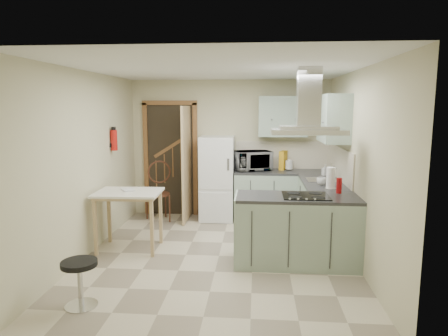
# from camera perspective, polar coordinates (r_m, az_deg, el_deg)

# --- Properties ---
(floor) EXTENTS (4.20, 4.20, 0.00)m
(floor) POSITION_cam_1_polar(r_m,az_deg,el_deg) (5.60, -0.73, -12.43)
(floor) COLOR #C3B598
(floor) RESTS_ON ground
(ceiling) EXTENTS (4.20, 4.20, 0.00)m
(ceiling) POSITION_cam_1_polar(r_m,az_deg,el_deg) (5.24, -0.78, 13.98)
(ceiling) COLOR silver
(ceiling) RESTS_ON back_wall
(back_wall) EXTENTS (3.60, 0.00, 3.60)m
(back_wall) POSITION_cam_1_polar(r_m,az_deg,el_deg) (7.35, 0.80, 2.74)
(back_wall) COLOR beige
(back_wall) RESTS_ON floor
(left_wall) EXTENTS (0.00, 4.20, 4.20)m
(left_wall) POSITION_cam_1_polar(r_m,az_deg,el_deg) (5.73, -18.97, 0.53)
(left_wall) COLOR beige
(left_wall) RESTS_ON floor
(right_wall) EXTENTS (0.00, 4.20, 4.20)m
(right_wall) POSITION_cam_1_polar(r_m,az_deg,el_deg) (5.41, 18.59, 0.08)
(right_wall) COLOR beige
(right_wall) RESTS_ON floor
(doorway) EXTENTS (1.10, 0.12, 2.10)m
(doorway) POSITION_cam_1_polar(r_m,az_deg,el_deg) (7.50, -7.63, 1.25)
(doorway) COLOR brown
(doorway) RESTS_ON floor
(fridge) EXTENTS (0.60, 0.60, 1.50)m
(fridge) POSITION_cam_1_polar(r_m,az_deg,el_deg) (7.14, -0.97, -1.49)
(fridge) COLOR white
(fridge) RESTS_ON floor
(counter_back) EXTENTS (1.08, 0.60, 0.90)m
(counter_back) POSITION_cam_1_polar(r_m,az_deg,el_deg) (7.17, 5.90, -3.94)
(counter_back) COLOR #9EB2A0
(counter_back) RESTS_ON floor
(counter_right) EXTENTS (0.60, 1.95, 0.90)m
(counter_right) POSITION_cam_1_polar(r_m,az_deg,el_deg) (6.59, 13.38, -5.28)
(counter_right) COLOR #9EB2A0
(counter_right) RESTS_ON floor
(splashback) EXTENTS (1.68, 0.02, 0.50)m
(splashback) POSITION_cam_1_polar(r_m,az_deg,el_deg) (7.35, 8.29, 1.87)
(splashback) COLOR beige
(splashback) RESTS_ON counter_back
(wall_cabinet_back) EXTENTS (0.85, 0.35, 0.70)m
(wall_cabinet_back) POSITION_cam_1_polar(r_m,az_deg,el_deg) (7.13, 8.41, 7.30)
(wall_cabinet_back) COLOR #9EB2A0
(wall_cabinet_back) RESTS_ON back_wall
(wall_cabinet_right) EXTENTS (0.35, 0.90, 0.70)m
(wall_cabinet_right) POSITION_cam_1_polar(r_m,az_deg,el_deg) (6.15, 15.38, 6.84)
(wall_cabinet_right) COLOR #9EB2A0
(wall_cabinet_right) RESTS_ON right_wall
(peninsula) EXTENTS (1.55, 0.65, 0.90)m
(peninsula) POSITION_cam_1_polar(r_m,az_deg,el_deg) (5.28, 10.34, -8.72)
(peninsula) COLOR #9EB2A0
(peninsula) RESTS_ON floor
(hob) EXTENTS (0.58, 0.50, 0.01)m
(hob) POSITION_cam_1_polar(r_m,az_deg,el_deg) (5.18, 11.59, -3.89)
(hob) COLOR black
(hob) RESTS_ON peninsula
(extractor_hood) EXTENTS (0.90, 0.55, 0.10)m
(extractor_hood) POSITION_cam_1_polar(r_m,az_deg,el_deg) (5.06, 11.87, 5.13)
(extractor_hood) COLOR silver
(extractor_hood) RESTS_ON ceiling
(sink) EXTENTS (0.45, 0.40, 0.01)m
(sink) POSITION_cam_1_polar(r_m,az_deg,el_deg) (6.33, 13.76, -1.67)
(sink) COLOR silver
(sink) RESTS_ON counter_right
(fire_extinguisher) EXTENTS (0.10, 0.10, 0.32)m
(fire_extinguisher) POSITION_cam_1_polar(r_m,az_deg,el_deg) (6.51, -15.44, 3.85)
(fire_extinguisher) COLOR #B2140F
(fire_extinguisher) RESTS_ON left_wall
(drop_leaf_table) EXTENTS (0.92, 0.70, 0.84)m
(drop_leaf_table) POSITION_cam_1_polar(r_m,az_deg,el_deg) (5.87, -13.37, -7.31)
(drop_leaf_table) COLOR #DCB087
(drop_leaf_table) RESTS_ON floor
(bentwood_chair) EXTENTS (0.57, 0.57, 0.96)m
(bentwood_chair) POSITION_cam_1_polar(r_m,az_deg,el_deg) (7.20, -9.45, -3.70)
(bentwood_chair) COLOR #54381C
(bentwood_chair) RESTS_ON floor
(stool) EXTENTS (0.39, 0.39, 0.49)m
(stool) POSITION_cam_1_polar(r_m,az_deg,el_deg) (4.47, -19.85, -15.26)
(stool) COLOR black
(stool) RESTS_ON floor
(microwave) EXTENTS (0.73, 0.61, 0.34)m
(microwave) POSITION_cam_1_polar(r_m,az_deg,el_deg) (7.11, 4.09, 1.06)
(microwave) COLOR black
(microwave) RESTS_ON counter_back
(kettle) EXTENTS (0.14, 0.14, 0.19)m
(kettle) POSITION_cam_1_polar(r_m,az_deg,el_deg) (7.20, 9.29, 0.48)
(kettle) COLOR silver
(kettle) RESTS_ON counter_back
(cereal_box) EXTENTS (0.17, 0.24, 0.34)m
(cereal_box) POSITION_cam_1_polar(r_m,az_deg,el_deg) (7.24, 8.46, 1.10)
(cereal_box) COLOR gold
(cereal_box) RESTS_ON counter_back
(soap_bottle) EXTENTS (0.11, 0.11, 0.18)m
(soap_bottle) POSITION_cam_1_polar(r_m,az_deg,el_deg) (6.78, 14.24, -0.26)
(soap_bottle) COLOR silver
(soap_bottle) RESTS_ON counter_right
(paper_towel) EXTENTS (0.12, 0.12, 0.31)m
(paper_towel) POSITION_cam_1_polar(r_m,az_deg,el_deg) (5.68, 15.02, -1.35)
(paper_towel) COLOR white
(paper_towel) RESTS_ON counter_right
(cup) EXTENTS (0.17, 0.17, 0.11)m
(cup) POSITION_cam_1_polar(r_m,az_deg,el_deg) (5.95, 13.75, -1.85)
(cup) COLOR silver
(cup) RESTS_ON counter_right
(red_bottle) EXTENTS (0.09, 0.09, 0.20)m
(red_bottle) POSITION_cam_1_polar(r_m,az_deg,el_deg) (5.44, 16.11, -2.43)
(red_bottle) COLOR #AC0E11
(red_bottle) RESTS_ON peninsula
(book) EXTENTS (0.24, 0.25, 0.09)m
(book) POSITION_cam_1_polar(r_m,az_deg,el_deg) (5.82, -14.26, -2.75)
(book) COLOR maroon
(book) RESTS_ON drop_leaf_table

